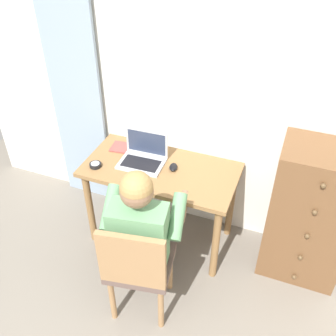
{
  "coord_description": "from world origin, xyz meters",
  "views": [
    {
      "loc": [
        0.37,
        -0.31,
        2.53
      ],
      "look_at": [
        -0.42,
        1.73,
        0.84
      ],
      "focal_mm": 41.21,
      "sensor_mm": 36.0,
      "label": 1
    }
  ],
  "objects_px": {
    "desk": "(161,180)",
    "laptop": "(143,156)",
    "chair": "(138,265)",
    "computer_mouse": "(173,167)",
    "notebook_pad": "(124,148)",
    "dresser": "(310,215)",
    "person_seated": "(144,226)",
    "desk_clock": "(95,165)"
  },
  "relations": [
    {
      "from": "desk_clock",
      "to": "laptop",
      "type": "bearing_deg",
      "value": 31.27
    },
    {
      "from": "person_seated",
      "to": "computer_mouse",
      "type": "xyz_separation_m",
      "value": [
        -0.01,
        0.57,
        0.08
      ]
    },
    {
      "from": "chair",
      "to": "person_seated",
      "type": "xyz_separation_m",
      "value": [
        -0.03,
        0.18,
        0.18
      ]
    },
    {
      "from": "desk",
      "to": "computer_mouse",
      "type": "distance_m",
      "value": 0.17
    },
    {
      "from": "laptop",
      "to": "desk",
      "type": "bearing_deg",
      "value": -11.14
    },
    {
      "from": "chair",
      "to": "laptop",
      "type": "relative_size",
      "value": 2.55
    },
    {
      "from": "person_seated",
      "to": "chair",
      "type": "bearing_deg",
      "value": -81.14
    },
    {
      "from": "chair",
      "to": "desk_clock",
      "type": "height_order",
      "value": "chair"
    },
    {
      "from": "chair",
      "to": "laptop",
      "type": "height_order",
      "value": "laptop"
    },
    {
      "from": "desk",
      "to": "dresser",
      "type": "bearing_deg",
      "value": 4.92
    },
    {
      "from": "desk",
      "to": "computer_mouse",
      "type": "relative_size",
      "value": 11.75
    },
    {
      "from": "desk",
      "to": "dresser",
      "type": "xyz_separation_m",
      "value": [
        1.13,
        0.1,
        -0.07
      ]
    },
    {
      "from": "chair",
      "to": "computer_mouse",
      "type": "distance_m",
      "value": 0.8
    },
    {
      "from": "computer_mouse",
      "to": "notebook_pad",
      "type": "bearing_deg",
      "value": 152.17
    },
    {
      "from": "laptop",
      "to": "notebook_pad",
      "type": "distance_m",
      "value": 0.25
    },
    {
      "from": "chair",
      "to": "laptop",
      "type": "xyz_separation_m",
      "value": [
        -0.29,
        0.76,
        0.29
      ]
    },
    {
      "from": "dresser",
      "to": "person_seated",
      "type": "bearing_deg",
      "value": -147.94
    },
    {
      "from": "desk",
      "to": "desk_clock",
      "type": "height_order",
      "value": "desk_clock"
    },
    {
      "from": "desk_clock",
      "to": "notebook_pad",
      "type": "height_order",
      "value": "desk_clock"
    },
    {
      "from": "notebook_pad",
      "to": "chair",
      "type": "bearing_deg",
      "value": -66.0
    },
    {
      "from": "laptop",
      "to": "desk_clock",
      "type": "relative_size",
      "value": 3.88
    },
    {
      "from": "dresser",
      "to": "desk_clock",
      "type": "bearing_deg",
      "value": -170.82
    },
    {
      "from": "desk",
      "to": "chair",
      "type": "relative_size",
      "value": 1.32
    },
    {
      "from": "person_seated",
      "to": "laptop",
      "type": "distance_m",
      "value": 0.64
    },
    {
      "from": "person_seated",
      "to": "laptop",
      "type": "xyz_separation_m",
      "value": [
        -0.26,
        0.58,
        0.11
      ]
    },
    {
      "from": "laptop",
      "to": "desk_clock",
      "type": "bearing_deg",
      "value": -148.73
    },
    {
      "from": "person_seated",
      "to": "desk_clock",
      "type": "distance_m",
      "value": 0.69
    },
    {
      "from": "person_seated",
      "to": "desk_clock",
      "type": "relative_size",
      "value": 13.42
    },
    {
      "from": "dresser",
      "to": "laptop",
      "type": "height_order",
      "value": "dresser"
    },
    {
      "from": "desk",
      "to": "desk_clock",
      "type": "distance_m",
      "value": 0.51
    },
    {
      "from": "dresser",
      "to": "computer_mouse",
      "type": "bearing_deg",
      "value": -176.12
    },
    {
      "from": "person_seated",
      "to": "notebook_pad",
      "type": "xyz_separation_m",
      "value": [
        -0.48,
        0.68,
        0.07
      ]
    },
    {
      "from": "laptop",
      "to": "notebook_pad",
      "type": "height_order",
      "value": "laptop"
    },
    {
      "from": "dresser",
      "to": "desk_clock",
      "type": "height_order",
      "value": "dresser"
    },
    {
      "from": "notebook_pad",
      "to": "person_seated",
      "type": "bearing_deg",
      "value": -61.38
    },
    {
      "from": "chair",
      "to": "notebook_pad",
      "type": "height_order",
      "value": "chair"
    },
    {
      "from": "dresser",
      "to": "chair",
      "type": "bearing_deg",
      "value": -140.46
    },
    {
      "from": "laptop",
      "to": "computer_mouse",
      "type": "bearing_deg",
      "value": -0.8
    },
    {
      "from": "chair",
      "to": "computer_mouse",
      "type": "relative_size",
      "value": 8.9
    },
    {
      "from": "person_seated",
      "to": "notebook_pad",
      "type": "height_order",
      "value": "person_seated"
    },
    {
      "from": "desk",
      "to": "laptop",
      "type": "distance_m",
      "value": 0.23
    },
    {
      "from": "desk",
      "to": "notebook_pad",
      "type": "distance_m",
      "value": 0.42
    }
  ]
}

